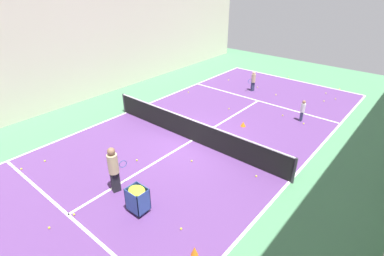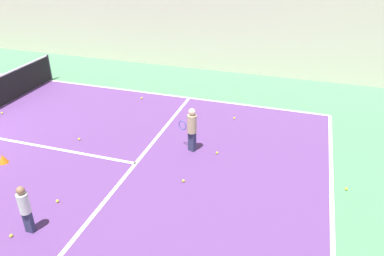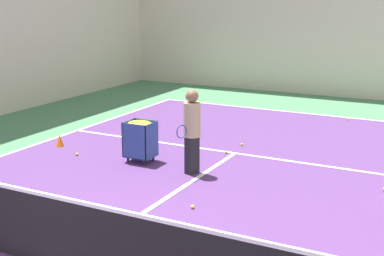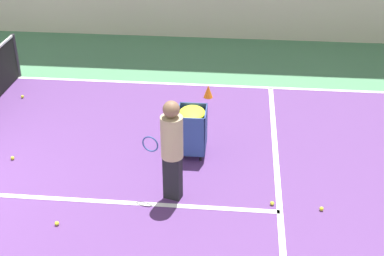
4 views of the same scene
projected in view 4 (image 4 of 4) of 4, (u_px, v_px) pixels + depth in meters
name	position (u px, v px, depth m)	size (l,w,h in m)	color
line_sideline_left	(18.00, 78.00, 13.21)	(0.10, 22.57, 0.00)	white
line_service_far	(280.00, 212.00, 8.57)	(9.48, 0.10, 0.00)	white
coach_at_net	(172.00, 145.00, 8.43)	(0.44, 0.72, 1.78)	black
ball_cart	(192.00, 123.00, 9.80)	(0.63, 0.53, 0.94)	#2D478C
training_cone_0	(208.00, 91.00, 12.17)	(0.21, 0.21, 0.30)	orange
tennis_ball_1	(272.00, 203.00, 8.72)	(0.07, 0.07, 0.07)	yellow
tennis_ball_4	(57.00, 223.00, 8.27)	(0.07, 0.07, 0.07)	yellow
tennis_ball_9	(13.00, 158.00, 9.92)	(0.07, 0.07, 0.07)	yellow
tennis_ball_12	(22.00, 97.00, 12.20)	(0.07, 0.07, 0.07)	yellow
tennis_ball_19	(185.00, 113.00, 11.49)	(0.07, 0.07, 0.07)	yellow
tennis_ball_20	(321.00, 209.00, 8.59)	(0.07, 0.07, 0.07)	yellow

